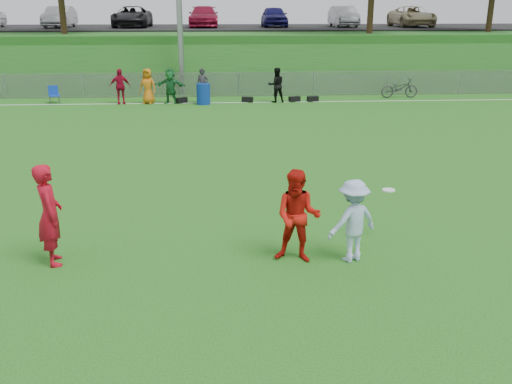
{
  "coord_description": "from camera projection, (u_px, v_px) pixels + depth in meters",
  "views": [
    {
      "loc": [
        -1.07,
        -10.25,
        4.61
      ],
      "look_at": [
        -0.36,
        0.5,
        1.07
      ],
      "focal_mm": 40.0,
      "sensor_mm": 36.0,
      "label": 1
    }
  ],
  "objects": [
    {
      "name": "bicycle",
      "position": [
        399.0,
        88.0,
        29.59
      ],
      "size": [
        1.93,
        0.7,
        1.01
      ],
      "primitive_type": "imported",
      "rotation": [
        0.0,
        0.0,
        1.59
      ],
      "color": "#2D2D2F",
      "rests_on": "ground"
    },
    {
      "name": "player_red_left",
      "position": [
        50.0,
        215.0,
        10.43
      ],
      "size": [
        0.67,
        0.81,
        1.92
      ],
      "primitive_type": "imported",
      "rotation": [
        0.0,
        0.0,
        1.91
      ],
      "color": "#B20C1F",
      "rests_on": "ground"
    },
    {
      "name": "frisbee",
      "position": [
        389.0,
        190.0,
        11.54
      ],
      "size": [
        0.27,
        0.27,
        0.02
      ],
      "color": "white",
      "rests_on": "ground"
    },
    {
      "name": "gear_bags",
      "position": [
        259.0,
        99.0,
        28.4
      ],
      "size": [
        7.15,
        0.56,
        0.26
      ],
      "color": "black",
      "rests_on": "ground"
    },
    {
      "name": "spectator_row",
      "position": [
        184.0,
        86.0,
        27.85
      ],
      "size": [
        8.62,
        0.82,
        1.69
      ],
      "color": "#A40B28",
      "rests_on": "ground"
    },
    {
      "name": "player_red_center",
      "position": [
        298.0,
        216.0,
        10.54
      ],
      "size": [
        1.01,
        0.88,
        1.78
      ],
      "primitive_type": "imported",
      "rotation": [
        0.0,
        0.0,
        -0.27
      ],
      "color": "red",
      "rests_on": "ground"
    },
    {
      "name": "camp_chair",
      "position": [
        55.0,
        98.0,
        28.01
      ],
      "size": [
        0.62,
        0.63,
        0.85
      ],
      "rotation": [
        0.0,
        0.0,
        0.4
      ],
      "color": "#1038AE",
      "rests_on": "ground"
    },
    {
      "name": "parking_lot",
      "position": [
        232.0,
        27.0,
        41.55
      ],
      "size": [
        120.0,
        12.0,
        0.1
      ],
      "primitive_type": "cube",
      "color": "black",
      "rests_on": "berm"
    },
    {
      "name": "sideline_far",
      "position": [
        240.0,
        102.0,
        28.28
      ],
      "size": [
        60.0,
        0.1,
        0.01
      ],
      "primitive_type": "cube",
      "color": "white",
      "rests_on": "ground"
    },
    {
      "name": "player_blue",
      "position": [
        353.0,
        221.0,
        10.59
      ],
      "size": [
        1.18,
        0.96,
        1.59
      ],
      "primitive_type": "imported",
      "rotation": [
        0.0,
        0.0,
        3.57
      ],
      "color": "#A6C1E6",
      "rests_on": "ground"
    },
    {
      "name": "ground",
      "position": [
        276.0,
        251.0,
        11.22
      ],
      "size": [
        120.0,
        120.0,
        0.0
      ],
      "primitive_type": "plane",
      "color": "#135D17",
      "rests_on": "ground"
    },
    {
      "name": "fence",
      "position": [
        239.0,
        84.0,
        29.98
      ],
      "size": [
        58.0,
        0.06,
        1.3
      ],
      "color": "gray",
      "rests_on": "ground"
    },
    {
      "name": "berm",
      "position": [
        233.0,
        51.0,
        40.14
      ],
      "size": [
        120.0,
        18.0,
        3.0
      ],
      "primitive_type": "cube",
      "color": "#1D5518",
      "rests_on": "ground"
    },
    {
      "name": "recycling_bin",
      "position": [
        203.0,
        94.0,
        27.67
      ],
      "size": [
        0.79,
        0.79,
        1.0
      ],
      "primitive_type": "cylinder",
      "rotation": [
        0.0,
        0.0,
        -0.21
      ],
      "color": "navy",
      "rests_on": "ground"
    },
    {
      "name": "car_row",
      "position": [
        215.0,
        17.0,
        40.29
      ],
      "size": [
        32.04,
        5.18,
        1.44
      ],
      "color": "silver",
      "rests_on": "parking_lot"
    }
  ]
}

